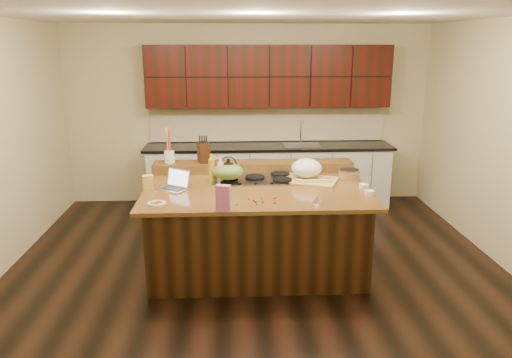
{
  "coord_description": "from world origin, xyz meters",
  "views": [
    {
      "loc": [
        -0.26,
        -5.15,
        2.43
      ],
      "look_at": [
        0.0,
        0.05,
        1.0
      ],
      "focal_mm": 35.0,
      "sensor_mm": 36.0,
      "label": 1
    }
  ],
  "objects": [
    {
      "name": "gumdrop_2",
      "position": [
        0.15,
        -0.57,
        0.93
      ],
      "size": [
        0.02,
        0.02,
        0.02
      ],
      "primitive_type": "ellipsoid",
      "color": "red",
      "rests_on": "island"
    },
    {
      "name": "laptop",
      "position": [
        -0.86,
        -0.02,
        0.98
      ],
      "size": [
        0.38,
        0.36,
        0.21
      ],
      "rotation": [
        0.0,
        0.0,
        -0.61
      ],
      "color": "#B7B7BC",
      "rests_on": "island"
    },
    {
      "name": "cooktop",
      "position": [
        0.0,
        0.3,
        0.94
      ],
      "size": [
        0.92,
        0.52,
        0.05
      ],
      "color": "gray",
      "rests_on": "island"
    },
    {
      "name": "strainer_bowl",
      "position": [
        1.08,
        0.3,
        0.97
      ],
      "size": [
        0.32,
        0.32,
        0.09
      ],
      "primitive_type": "cylinder",
      "rotation": [
        0.0,
        0.0,
        -0.41
      ],
      "color": "#996B3F",
      "rests_on": "island"
    },
    {
      "name": "gumdrop_4",
      "position": [
        0.16,
        -0.42,
        0.93
      ],
      "size": [
        0.02,
        0.02,
        0.02
      ],
      "primitive_type": "ellipsoid",
      "color": "red",
      "rests_on": "island"
    },
    {
      "name": "kitchen_timer",
      "position": [
        0.56,
        -0.56,
        0.96
      ],
      "size": [
        0.1,
        0.1,
        0.07
      ],
      "primitive_type": "cone",
      "rotation": [
        0.0,
        0.0,
        0.3
      ],
      "color": "silver",
      "rests_on": "island"
    },
    {
      "name": "room",
      "position": [
        0.0,
        0.0,
        1.35
      ],
      "size": [
        5.52,
        5.02,
        2.72
      ],
      "color": "black",
      "rests_on": "ground"
    },
    {
      "name": "gumdrop_0",
      "position": [
        -0.03,
        -0.54,
        0.93
      ],
      "size": [
        0.02,
        0.02,
        0.02
      ],
      "primitive_type": "ellipsoid",
      "color": "red",
      "rests_on": "island"
    },
    {
      "name": "ramekin_c",
      "position": [
        0.65,
        0.43,
        0.94
      ],
      "size": [
        0.11,
        0.11,
        0.04
      ],
      "primitive_type": "cylinder",
      "rotation": [
        0.0,
        0.0,
        0.06
      ],
      "color": "white",
      "rests_on": "island"
    },
    {
      "name": "back_ledge",
      "position": [
        0.0,
        0.7,
        0.98
      ],
      "size": [
        2.4,
        0.3,
        0.12
      ],
      "primitive_type": "cube",
      "color": "black",
      "rests_on": "island"
    },
    {
      "name": "green_bowl",
      "position": [
        -0.3,
        0.17,
        1.06
      ],
      "size": [
        0.34,
        0.34,
        0.18
      ],
      "primitive_type": "ellipsoid",
      "rotation": [
        0.0,
        0.0,
        0.01
      ],
      "color": "#4C6C2B",
      "rests_on": "cooktop"
    },
    {
      "name": "island",
      "position": [
        0.0,
        0.0,
        0.46
      ],
      "size": [
        2.4,
        1.6,
        0.92
      ],
      "color": "black",
      "rests_on": "ground"
    },
    {
      "name": "wooden_tray",
      "position": [
        0.59,
        0.27,
        1.03
      ],
      "size": [
        0.72,
        0.62,
        0.24
      ],
      "rotation": [
        0.0,
        0.0,
        -0.38
      ],
      "color": "tan",
      "rests_on": "island"
    },
    {
      "name": "vinegar_bottle",
      "position": [
        -0.38,
        0.14,
        1.04
      ],
      "size": [
        0.08,
        0.08,
        0.25
      ],
      "primitive_type": "cylinder",
      "rotation": [
        0.0,
        0.0,
        -0.42
      ],
      "color": "silver",
      "rests_on": "island"
    },
    {
      "name": "oil_bottle",
      "position": [
        -0.48,
        0.21,
        1.06
      ],
      "size": [
        0.09,
        0.09,
        0.27
      ],
      "primitive_type": "cylinder",
      "rotation": [
        0.0,
        0.0,
        -0.32
      ],
      "color": "gold",
      "rests_on": "island"
    },
    {
      "name": "kettle",
      "position": [
        -0.3,
        0.17,
        1.06
      ],
      "size": [
        0.25,
        0.25,
        0.2
      ],
      "primitive_type": "ellipsoid",
      "rotation": [
        0.0,
        0.0,
        -0.14
      ],
      "color": "black",
      "rests_on": "cooktop"
    },
    {
      "name": "back_counter",
      "position": [
        0.3,
        2.23,
        0.98
      ],
      "size": [
        3.7,
        0.66,
        2.4
      ],
      "color": "silver",
      "rests_on": "ground"
    },
    {
      "name": "pink_bag",
      "position": [
        -0.34,
        -0.76,
        1.04
      ],
      "size": [
        0.14,
        0.1,
        0.25
      ],
      "primitive_type": "cube",
      "rotation": [
        0.0,
        0.0,
        -0.22
      ],
      "color": "#C45C90",
      "rests_on": "island"
    },
    {
      "name": "gumdrop_7",
      "position": [
        -0.09,
        -0.42,
        0.93
      ],
      "size": [
        0.02,
        0.02,
        0.02
      ],
      "primitive_type": "ellipsoid",
      "color": "#198C26",
      "rests_on": "island"
    },
    {
      "name": "gumdrop_6",
      "position": [
        0.04,
        -0.54,
        0.93
      ],
      "size": [
        0.02,
        0.02,
        0.02
      ],
      "primitive_type": "ellipsoid",
      "color": "red",
      "rests_on": "island"
    },
    {
      "name": "candy_plate",
      "position": [
        -0.99,
        -0.52,
        0.93
      ],
      "size": [
        0.22,
        0.22,
        0.01
      ],
      "primitive_type": "cylinder",
      "rotation": [
        0.0,
        0.0,
        0.27
      ],
      "color": "white",
      "rests_on": "island"
    },
    {
      "name": "gumdrop_3",
      "position": [
        -0.03,
        -0.61,
        0.93
      ],
      "size": [
        0.02,
        0.02,
        0.02
      ],
      "primitive_type": "ellipsoid",
      "color": "#198C26",
      "rests_on": "island"
    },
    {
      "name": "gumdrop_1",
      "position": [
        -0.22,
        -0.61,
        0.93
      ],
      "size": [
        0.02,
        0.02,
        0.02
      ],
      "primitive_type": "ellipsoid",
      "color": "#198C26",
      "rests_on": "island"
    },
    {
      "name": "utensil_crock",
      "position": [
        -1.0,
        0.7,
        1.11
      ],
      "size": [
        0.13,
        0.13,
        0.14
      ],
      "primitive_type": "cylinder",
      "rotation": [
        0.0,
        0.0,
        0.11
      ],
      "color": "white",
      "rests_on": "back_ledge"
    },
    {
      "name": "ramekin_a",
      "position": [
        1.15,
        -0.32,
        0.94
      ],
      "size": [
        0.11,
        0.11,
        0.04
      ],
      "primitive_type": "cylinder",
      "rotation": [
        0.0,
        0.0,
        0.12
      ],
      "color": "white",
      "rests_on": "island"
    },
    {
      "name": "gumdrop_5",
      "position": [
        0.03,
        -0.41,
        0.93
      ],
      "size": [
        0.02,
        0.02,
        0.02
      ],
      "primitive_type": "ellipsoid",
      "color": "#198C26",
      "rests_on": "island"
    },
    {
      "name": "knife_block",
      "position": [
        -0.59,
        0.7,
        1.16
      ],
      "size": [
        0.17,
        0.22,
        0.24
      ],
      "primitive_type": "cube",
      "rotation": [
        0.0,
        0.0,
        0.26
      ],
      "color": "black",
      "rests_on": "back_ledge"
    },
    {
      "name": "ramekin_b",
      "position": [
        1.15,
        -0.09,
        0.94
      ],
      "size": [
        0.12,
        0.12,
        0.04
      ],
      "primitive_type": "cylinder",
      "rotation": [
        0.0,
        0.0,
        0.28
      ],
      "color": "white",
      "rests_on": "island"
    },
    {
      "name": "gumdrop_8",
      "position": [
        -0.05,
        -0.48,
        0.93
      ],
      "size": [
        0.02,
        0.02,
        0.02
      ],
      "primitive_type": "ellipsoid",
      "color": "red",
      "rests_on": "island"
    },
    {
      "name": "package_box",
      "position": [
        -1.15,
        -0.02,
        1.0
      ],
      "size": [
        0.13,
        0.1,
        0.16
      ],
      "primitive_type": "cube",
      "rotation": [
        0.0,
        0.0,
        0.23
      ],
      "color": "#E3A150",
      "rests_on": "island"
    }
  ]
}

